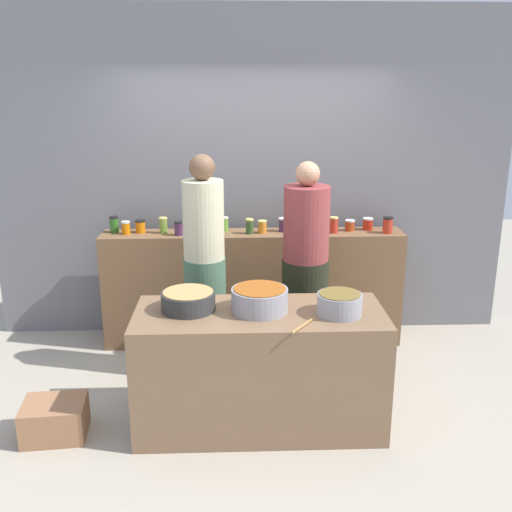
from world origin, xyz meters
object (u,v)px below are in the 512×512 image
Objects in this scene: cooking_pot_right at (339,304)px; preserve_jar_10 at (300,223)px; preserve_jar_13 at (350,225)px; preserve_jar_4 at (179,228)px; preserve_jar_6 at (224,224)px; wooden_spoon at (302,326)px; preserve_jar_1 at (126,228)px; preserve_jar_14 at (368,224)px; preserve_jar_2 at (140,226)px; preserve_jar_0 at (114,224)px; cooking_pot_left at (188,301)px; cooking_pot_center at (260,300)px; preserve_jar_9 at (284,225)px; preserve_jar_7 at (250,226)px; preserve_jar_11 at (316,224)px; bread_crate at (55,419)px; cook_with_tongs at (205,278)px; preserve_jar_12 at (334,225)px; preserve_jar_8 at (262,227)px; cook_in_cap at (305,280)px; preserve_jar_5 at (202,225)px; preserve_jar_3 at (163,225)px; preserve_jar_15 at (388,225)px.

preserve_jar_10 is at bearing 93.77° from cooking_pot_right.
preserve_jar_4 is at bearing -175.94° from preserve_jar_13.
preserve_jar_6 is 1.83m from wooden_spoon.
preserve_jar_6 is at bearing 179.03° from preserve_jar_13.
preserve_jar_1 is 2.17m from preserve_jar_14.
preserve_jar_2 is at bearing 180.00° from preserve_jar_13.
preserve_jar_10 reaches higher than preserve_jar_2.
preserve_jar_0 is 1.60m from cooking_pot_left.
cooking_pot_left is at bearing 175.28° from cooking_pot_center.
preserve_jar_4 reaches higher than wooden_spoon.
preserve_jar_14 reaches higher than cooking_pot_right.
preserve_jar_0 is at bearing 179.16° from preserve_jar_9.
wooden_spoon is at bearing -49.01° from cooking_pot_center.
preserve_jar_7 is (0.22, -0.10, 0.00)m from preserve_jar_6.
preserve_jar_11 is at bearing 3.79° from preserve_jar_4.
bread_crate is at bearing -140.04° from preserve_jar_10.
preserve_jar_10 is 1.11m from cook_with_tongs.
preserve_jar_11 is 0.48m from preserve_jar_14.
preserve_jar_11 is at bearing 79.40° from wooden_spoon.
cooking_pot_right is at bearing -62.86° from preserve_jar_6.
preserve_jar_1 is 0.30× the size of cooking_pot_center.
preserve_jar_12 is at bearing 61.87° from cooking_pot_center.
preserve_jar_10 is at bearing 5.40° from preserve_jar_4.
preserve_jar_0 is 2.30m from wooden_spoon.
preserve_jar_8 is 1.69m from wooden_spoon.
cook_in_cap is at bearing -134.22° from preserve_jar_14.
preserve_jar_1 is at bearing -175.95° from preserve_jar_5.
preserve_jar_0 is 0.57× the size of wooden_spoon.
cooking_pot_right is 1.17× the size of wooden_spoon.
preserve_jar_10 reaches higher than preserve_jar_8.
cook_in_cap is at bearing -52.11° from preserve_jar_7.
preserve_jar_3 is 1.09× the size of preserve_jar_6.
preserve_jar_2 reaches higher than wooden_spoon.
preserve_jar_0 and preserve_jar_15 have the same top height.
preserve_jar_2 is at bearing 22.79° from preserve_jar_1.
preserve_jar_6 is 0.97× the size of preserve_jar_7.
preserve_jar_15 is at bearing -2.66° from preserve_jar_2.
cook_with_tongs is at bearing 118.56° from cooking_pot_center.
preserve_jar_11 reaches higher than cooking_pot_center.
preserve_jar_7 is at bearing -23.68° from preserve_jar_6.
wooden_spoon is at bearing -5.82° from bread_crate.
preserve_jar_4 is 0.89× the size of preserve_jar_7.
cooking_pot_center is at bearing -117.15° from cook_in_cap.
preserve_jar_15 is (2.32, -0.05, 0.01)m from preserve_jar_1.
preserve_jar_14 is (1.30, 0.01, -0.01)m from preserve_jar_6.
cook_in_cap reaches higher than preserve_jar_5.
preserve_jar_8 reaches higher than wooden_spoon.
preserve_jar_8 reaches higher than cooking_pot_right.
preserve_jar_8 is 0.35m from preserve_jar_10.
preserve_jar_6 is at bearing 135.07° from cook_in_cap.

